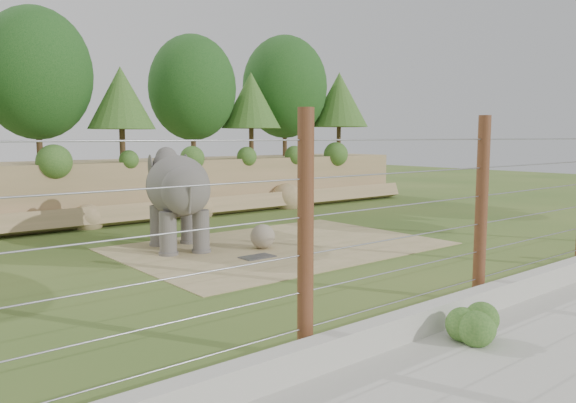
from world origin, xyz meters
TOP-DOWN VIEW (x-y plane):
  - ground at (0.00, 0.00)m, footprint 90.00×90.00m
  - back_embankment at (0.59, 12.68)m, footprint 30.00×5.52m
  - dirt_patch at (0.50, 3.00)m, footprint 10.00×7.00m
  - drain_grate at (-1.12, 2.06)m, footprint 1.00×0.60m
  - elephant at (-2.26, 4.69)m, footprint 2.67×4.16m
  - stone_ball at (-0.21, 3.01)m, footprint 0.78×0.78m
  - retaining_wall at (0.00, -5.00)m, footprint 26.00×0.35m
  - barrier_fence at (0.00, -4.50)m, footprint 20.26×0.26m
  - walkway_shrub at (-2.24, -5.80)m, footprint 0.64×0.64m

SIDE VIEW (x-z plane):
  - ground at x=0.00m, z-range 0.00..0.00m
  - dirt_patch at x=0.50m, z-range 0.00..0.02m
  - drain_grate at x=-1.12m, z-range 0.02..0.05m
  - retaining_wall at x=0.00m, z-range 0.00..0.50m
  - walkway_shrub at x=-2.24m, z-range 0.01..0.65m
  - stone_ball at x=-0.21m, z-range 0.02..0.80m
  - elephant at x=-2.26m, z-range 0.00..3.12m
  - barrier_fence at x=0.00m, z-range 0.00..4.00m
  - back_embankment at x=0.59m, z-range -0.42..8.35m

